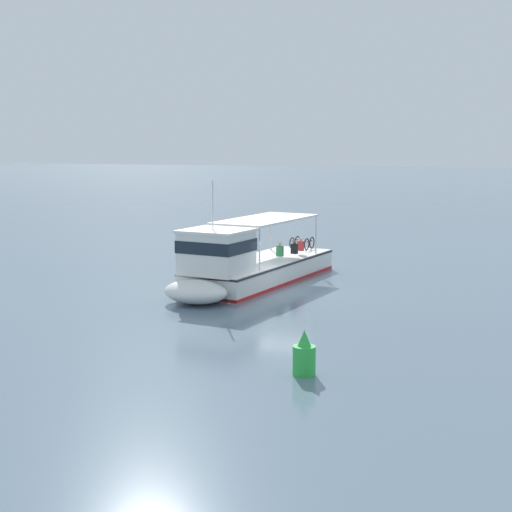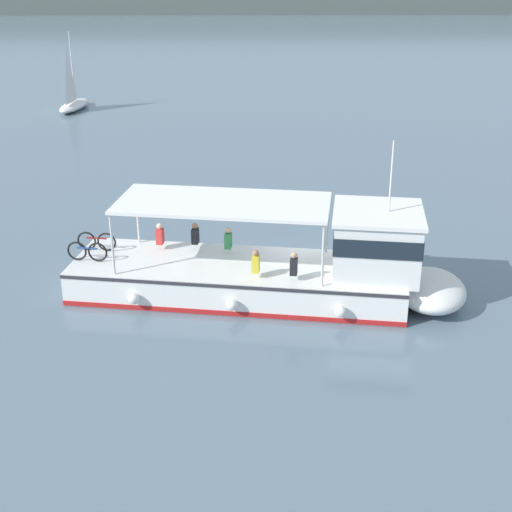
{
  "view_description": "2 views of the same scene",
  "coord_description": "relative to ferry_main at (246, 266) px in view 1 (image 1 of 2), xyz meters",
  "views": [
    {
      "loc": [
        33.32,
        10.24,
        6.93
      ],
      "look_at": [
        -1.97,
        -1.98,
        1.4
      ],
      "focal_mm": 53.13,
      "sensor_mm": 36.0,
      "label": 1
    },
    {
      "loc": [
        -2.4,
        -23.19,
        10.36
      ],
      "look_at": [
        -1.97,
        -1.98,
        1.4
      ],
      "focal_mm": 50.17,
      "sensor_mm": 36.0,
      "label": 2
    }
  ],
  "objects": [
    {
      "name": "ground_plane",
      "position": [
        0.97,
        2.14,
        -1.02
      ],
      "size": [
        400.0,
        400.0,
        0.0
      ],
      "primitive_type": "plane",
      "color": "slate"
    },
    {
      "name": "ferry_main",
      "position": [
        0.0,
        0.0,
        0.0
      ],
      "size": [
        13.03,
        5.05,
        5.32
      ],
      "color": "white",
      "rests_on": "ground"
    },
    {
      "name": "channel_buoy",
      "position": [
        12.86,
        6.5,
        -0.45
      ],
      "size": [
        0.7,
        0.7,
        1.4
      ],
      "color": "green",
      "rests_on": "ground"
    }
  ]
}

